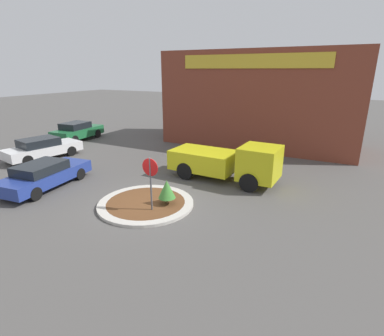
% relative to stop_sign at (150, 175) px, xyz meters
% --- Properties ---
extents(ground_plane, '(120.00, 120.00, 0.00)m').
position_rel_stop_sign_xyz_m(ground_plane, '(-0.65, 0.48, -1.62)').
color(ground_plane, '#514F4C').
extents(traffic_island, '(4.14, 4.14, 0.13)m').
position_rel_stop_sign_xyz_m(traffic_island, '(-0.65, 0.48, -1.56)').
color(traffic_island, '#BCB7AD').
rests_on(traffic_island, ground_plane).
extents(stop_sign, '(0.72, 0.07, 2.34)m').
position_rel_stop_sign_xyz_m(stop_sign, '(0.00, 0.00, 0.00)').
color(stop_sign, '#4C4C51').
rests_on(stop_sign, ground_plane).
extents(island_shrub, '(0.74, 0.74, 1.07)m').
position_rel_stop_sign_xyz_m(island_shrub, '(0.25, 0.77, -0.83)').
color(island_shrub, brown).
rests_on(island_shrub, traffic_island).
extents(utility_truck, '(5.80, 2.31, 2.04)m').
position_rel_stop_sign_xyz_m(utility_truck, '(1.33, 4.97, -0.59)').
color(utility_truck, gold).
rests_on(utility_truck, ground_plane).
extents(storefront_building, '(14.13, 6.07, 6.95)m').
position_rel_stop_sign_xyz_m(storefront_building, '(0.52, 14.04, 1.85)').
color(storefront_building, brown).
rests_on(storefront_building, ground_plane).
extents(parked_sedan_white, '(2.70, 4.94, 1.38)m').
position_rel_stop_sign_xyz_m(parked_sedan_white, '(-10.95, 3.24, -0.92)').
color(parked_sedan_white, silver).
rests_on(parked_sedan_white, ground_plane).
extents(parked_sedan_blue, '(2.33, 4.85, 1.30)m').
position_rel_stop_sign_xyz_m(parked_sedan_blue, '(-6.31, -0.14, -0.96)').
color(parked_sedan_blue, navy).
rests_on(parked_sedan_blue, ground_plane).
extents(parked_sedan_green, '(2.20, 4.50, 1.50)m').
position_rel_stop_sign_xyz_m(parked_sedan_green, '(-13.19, 8.23, -0.86)').
color(parked_sedan_green, '#1E6638').
rests_on(parked_sedan_green, ground_plane).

